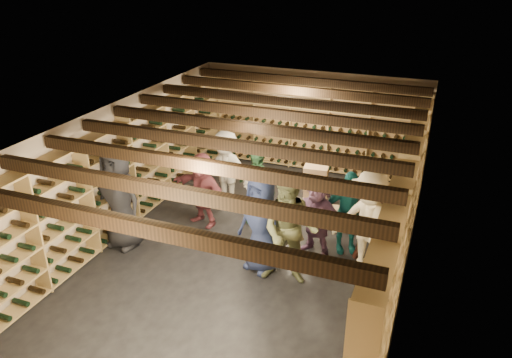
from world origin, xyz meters
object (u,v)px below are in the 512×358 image
at_px(person_7, 291,222).
at_px(person_11, 317,215).
at_px(person_5, 202,189).
at_px(person_6, 261,223).
at_px(person_0, 119,198).
at_px(person_3, 368,226).
at_px(person_9, 226,171).
at_px(person_4, 347,212).
at_px(crate_stack_left, 315,185).
at_px(crate_stack_right, 338,216).
at_px(person_10, 257,188).
at_px(person_2, 290,230).
at_px(person_8, 378,219).
at_px(crate_loose, 311,215).

distance_m(person_7, person_11, 0.55).
bearing_deg(person_5, person_6, -10.56).
relative_size(person_0, person_11, 1.29).
height_order(person_3, person_9, person_3).
relative_size(person_3, person_4, 1.21).
height_order(crate_stack_left, person_4, person_4).
bearing_deg(crate_stack_right, person_5, -159.66).
relative_size(person_0, person_9, 1.13).
xyz_separation_m(person_6, person_10, (-0.63, 1.43, -0.09)).
bearing_deg(person_9, crate_stack_right, 9.33).
relative_size(person_7, person_11, 1.04).
height_order(person_2, person_4, person_2).
xyz_separation_m(person_2, person_3, (1.12, 0.61, -0.01)).
distance_m(person_3, person_10, 2.51).
bearing_deg(person_5, person_10, 44.22).
height_order(person_0, person_7, person_0).
distance_m(person_5, person_11, 2.35).
relative_size(person_3, person_8, 1.18).
xyz_separation_m(person_2, person_8, (1.20, 1.16, -0.15)).
distance_m(crate_loose, person_6, 2.14).
distance_m(crate_stack_right, person_10, 1.72).
bearing_deg(person_3, person_6, -150.43).
relative_size(person_0, person_8, 1.21).
height_order(person_8, person_11, person_8).
xyz_separation_m(person_7, person_11, (0.34, 0.43, -0.03)).
bearing_deg(person_9, person_5, -96.36).
xyz_separation_m(crate_loose, person_3, (1.32, -1.52, 0.85)).
bearing_deg(crate_stack_left, person_3, -56.96).
relative_size(crate_stack_left, person_5, 0.57).
relative_size(person_9, person_10, 1.09).
height_order(person_3, person_8, person_3).
bearing_deg(person_6, person_9, 150.59).
distance_m(person_6, person_8, 2.02).
distance_m(person_2, person_5, 2.48).
bearing_deg(crate_stack_left, person_10, -125.00).
height_order(person_5, person_11, person_11).
bearing_deg(person_0, person_4, 27.27).
bearing_deg(person_4, person_8, -33.87).
bearing_deg(person_11, person_5, -162.40).
relative_size(crate_stack_right, person_4, 0.35).
xyz_separation_m(person_2, person_5, (-2.16, 1.21, -0.20)).
xyz_separation_m(person_0, person_4, (3.82, 1.30, -0.18)).
bearing_deg(crate_stack_right, person_3, -62.61).
bearing_deg(crate_stack_left, person_4, -58.10).
relative_size(person_8, person_11, 1.06).
relative_size(crate_loose, person_0, 0.26).
bearing_deg(person_2, person_11, 71.30).
bearing_deg(person_5, person_4, 23.32).
xyz_separation_m(crate_loose, person_5, (-1.96, -0.92, 0.66)).
distance_m(person_4, person_11, 0.55).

